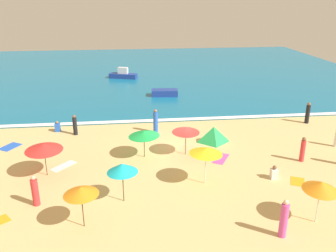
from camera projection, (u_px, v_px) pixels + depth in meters
ground_plane at (177, 150)px, 25.05m from camera, size 60.00×60.00×0.00m
ocean_water at (150, 71)px, 51.10m from camera, size 60.00×44.00×0.10m
wave_breaker_foam at (167, 120)px, 30.88m from camera, size 57.00×0.70×0.01m
beach_umbrella_0 at (321, 186)px, 16.49m from camera, size 2.00×2.02×2.25m
beach_umbrella_2 at (186, 130)px, 23.87m from camera, size 2.18×2.19×2.00m
beach_umbrella_3 at (144, 134)px, 23.49m from camera, size 2.49×2.48×1.91m
beach_umbrella_5 at (44, 147)px, 20.97m from camera, size 2.64×2.65×2.11m
beach_umbrella_6 at (206, 151)px, 19.98m from camera, size 2.06×2.05×2.23m
beach_umbrella_7 at (81, 191)px, 16.17m from camera, size 2.29×2.29×2.11m
beach_umbrella_8 at (122, 168)px, 18.24m from camera, size 2.07×2.07×2.22m
beach_tent at (214, 134)px, 26.27m from camera, size 1.83×1.57×1.23m
beachgoer_1 at (75, 125)px, 27.63m from camera, size 0.45×0.45×1.63m
beachgoer_2 at (303, 150)px, 23.16m from camera, size 0.39×0.39×1.71m
beachgoer_4 at (156, 122)px, 28.06m from camera, size 0.51×0.51×1.92m
beachgoer_5 at (284, 219)px, 15.83m from camera, size 0.47×0.47×1.91m
beachgoer_6 at (58, 127)px, 28.45m from camera, size 0.42×0.42×0.87m
beachgoer_7 at (308, 113)px, 30.12m from camera, size 0.50×0.50×1.83m
beachgoer_8 at (35, 191)px, 18.27m from camera, size 0.45×0.45×1.72m
beachgoer_9 at (274, 173)px, 21.09m from camera, size 0.41×0.41×0.86m
beach_towel_0 at (64, 166)px, 22.74m from camera, size 1.63×1.73×0.01m
beach_towel_1 at (221, 159)px, 23.78m from camera, size 1.53×1.89×0.01m
beach_towel_2 at (10, 147)px, 25.63m from camera, size 1.61×1.79×0.01m
beach_towel_4 at (298, 182)px, 20.85m from camera, size 1.19×1.36×0.01m
small_boat_0 at (123, 75)px, 46.28m from camera, size 3.75×2.16×1.42m
small_boat_1 at (165, 93)px, 38.23m from camera, size 2.91×1.59×0.66m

